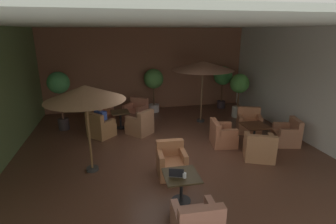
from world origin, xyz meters
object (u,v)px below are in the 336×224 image
cafe_table_mid_center (255,129)px  patio_umbrella_center_beige (203,66)px  armchair_front_right_north (136,113)px  open_laptop (177,174)px  cafe_table_front_left (181,181)px  cafe_table_front_right (120,116)px  patio_umbrella_tall_red (85,93)px  potted_tree_left_corner (223,78)px  iced_drink_cup (185,175)px  armchair_front_left_east (172,163)px  armchair_mid_center_north (259,148)px  armchair_mid_center_south (249,123)px  potted_tree_mid_left (59,88)px  armchair_mid_center_east (287,135)px  patron_blue_shirt (101,117)px  potted_tree_mid_right (154,82)px  armchair_front_right_west (140,125)px  armchair_front_right_south (101,128)px  potted_tree_right_corner (239,88)px  armchair_mid_center_west (222,136)px  armchair_front_right_east (101,116)px

cafe_table_mid_center → patio_umbrella_center_beige: patio_umbrella_center_beige is taller
armchair_front_right_north → open_laptop: bearing=-86.9°
cafe_table_front_left → cafe_table_front_right: 4.92m
patio_umbrella_tall_red → potted_tree_left_corner: size_ratio=1.16×
iced_drink_cup → cafe_table_mid_center: bearing=39.1°
cafe_table_front_left → patio_umbrella_center_beige: size_ratio=0.30×
armchair_front_left_east → armchair_mid_center_north: armchair_front_left_east is taller
armchair_mid_center_south → potted_tree_left_corner: size_ratio=0.50×
potted_tree_left_corner → potted_tree_mid_left: bearing=-168.8°
armchair_mid_center_north → armchair_mid_center_east: size_ratio=1.18×
cafe_table_front_right → open_laptop: size_ratio=1.94×
cafe_table_front_left → patron_blue_shirt: (-1.76, 4.13, 0.22)m
potted_tree_mid_right → patron_blue_shirt: bearing=-132.7°
potted_tree_mid_right → open_laptop: potted_tree_mid_right is taller
armchair_front_right_west → armchair_mid_center_east: size_ratio=1.19×
cafe_table_front_right → patron_blue_shirt: patron_blue_shirt is taller
armchair_mid_center_north → armchair_front_right_west: bearing=139.9°
armchair_front_right_south → cafe_table_mid_center: armchair_front_right_south is taller
potted_tree_mid_left → potted_tree_right_corner: size_ratio=1.17×
armchair_front_right_south → armchair_mid_center_east: size_ratio=1.16×
patio_umbrella_tall_red → cafe_table_front_left: bearing=-42.1°
armchair_front_left_east → patron_blue_shirt: bearing=121.3°
patio_umbrella_tall_red → armchair_mid_center_west: bearing=10.8°
potted_tree_mid_left → open_laptop: size_ratio=5.95×
potted_tree_mid_left → potted_tree_mid_right: potted_tree_mid_left is taller
armchair_mid_center_south → armchair_front_right_north: bearing=151.1°
armchair_front_right_east → armchair_mid_center_east: 6.85m
patio_umbrella_tall_red → potted_tree_left_corner: patio_umbrella_tall_red is taller
patio_umbrella_center_beige → potted_tree_right_corner: (1.74, 0.25, -1.00)m
armchair_front_right_north → armchair_mid_center_south: (3.90, -2.15, -0.01)m
armchair_front_right_north → armchair_front_right_east: size_ratio=1.04×
open_laptop → cafe_table_mid_center: bearing=36.7°
armchair_front_right_west → armchair_mid_center_south: size_ratio=1.06×
armchair_front_left_east → armchair_mid_center_north: size_ratio=0.80×
armchair_mid_center_south → potted_tree_mid_left: potted_tree_mid_left is taller
armchair_mid_center_south → open_laptop: bearing=-136.6°
armchair_front_right_east → patio_umbrella_tall_red: bearing=-92.1°
armchair_mid_center_south → armchair_mid_center_west: bearing=-149.1°
patio_umbrella_tall_red → patio_umbrella_center_beige: patio_umbrella_center_beige is taller
armchair_front_left_east → potted_tree_right_corner: 5.60m
armchair_front_left_east → potted_tree_right_corner: size_ratio=0.46×
armchair_front_right_west → open_laptop: 4.10m
potted_tree_left_corner → potted_tree_right_corner: (0.14, -1.38, -0.20)m
armchair_mid_center_south → potted_tree_mid_right: size_ratio=0.51×
armchair_front_right_west → armchair_mid_center_west: armchair_front_right_west is taller
armchair_front_right_east → armchair_mid_center_south: bearing=-21.3°
armchair_front_left_east → armchair_mid_center_east: (4.10, 0.99, 0.00)m
armchair_front_right_west → patron_blue_shirt: 1.41m
patron_blue_shirt → open_laptop: patron_blue_shirt is taller
armchair_front_right_south → armchair_mid_center_west: 4.17m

